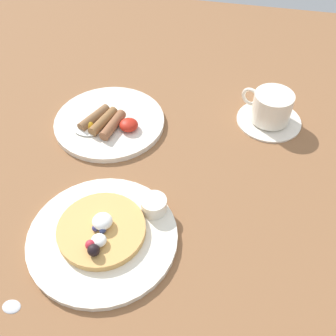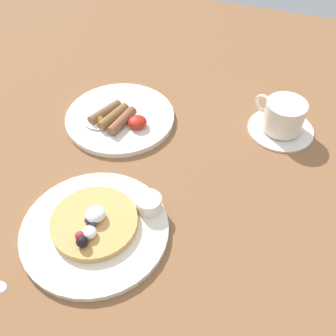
{
  "view_description": "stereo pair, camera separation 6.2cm",
  "coord_description": "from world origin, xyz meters",
  "px_view_note": "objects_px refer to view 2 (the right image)",
  "views": [
    {
      "loc": [
        0.11,
        -0.47,
        0.58
      ],
      "look_at": [
        0.01,
        0.01,
        0.04
      ],
      "focal_mm": 42.66,
      "sensor_mm": 36.0,
      "label": 1
    },
    {
      "loc": [
        0.17,
        -0.46,
        0.58
      ],
      "look_at": [
        0.01,
        0.01,
        0.04
      ],
      "focal_mm": 42.66,
      "sensor_mm": 36.0,
      "label": 2
    }
  ],
  "objects_px": {
    "coffee_saucer": "(281,129)",
    "pancake_plate": "(95,230)",
    "syrup_ramekin": "(148,203)",
    "coffee_cup": "(284,115)",
    "breakfast_plate": "(120,118)"
  },
  "relations": [
    {
      "from": "syrup_ramekin",
      "to": "breakfast_plate",
      "type": "bearing_deg",
      "value": 124.65
    },
    {
      "from": "syrup_ramekin",
      "to": "coffee_cup",
      "type": "height_order",
      "value": "coffee_cup"
    },
    {
      "from": "coffee_cup",
      "to": "pancake_plate",
      "type": "bearing_deg",
      "value": -125.49
    },
    {
      "from": "syrup_ramekin",
      "to": "coffee_saucer",
      "type": "height_order",
      "value": "syrup_ramekin"
    },
    {
      "from": "pancake_plate",
      "to": "coffee_saucer",
      "type": "xyz_separation_m",
      "value": [
        0.26,
        0.37,
        -0.0
      ]
    },
    {
      "from": "coffee_saucer",
      "to": "coffee_cup",
      "type": "distance_m",
      "value": 0.04
    },
    {
      "from": "pancake_plate",
      "to": "coffee_saucer",
      "type": "relative_size",
      "value": 1.79
    },
    {
      "from": "coffee_saucer",
      "to": "pancake_plate",
      "type": "bearing_deg",
      "value": -125.69
    },
    {
      "from": "coffee_cup",
      "to": "breakfast_plate",
      "type": "bearing_deg",
      "value": -166.46
    },
    {
      "from": "syrup_ramekin",
      "to": "coffee_cup",
      "type": "relative_size",
      "value": 0.42
    },
    {
      "from": "pancake_plate",
      "to": "breakfast_plate",
      "type": "distance_m",
      "value": 0.3
    },
    {
      "from": "syrup_ramekin",
      "to": "coffee_saucer",
      "type": "xyz_separation_m",
      "value": [
        0.19,
        0.3,
        -0.02
      ]
    },
    {
      "from": "breakfast_plate",
      "to": "coffee_saucer",
      "type": "relative_size",
      "value": 1.69
    },
    {
      "from": "breakfast_plate",
      "to": "coffee_cup",
      "type": "height_order",
      "value": "coffee_cup"
    },
    {
      "from": "syrup_ramekin",
      "to": "coffee_saucer",
      "type": "distance_m",
      "value": 0.35
    }
  ]
}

